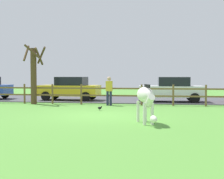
{
  "coord_description": "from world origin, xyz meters",
  "views": [
    {
      "loc": [
        2.89,
        -13.55,
        1.74
      ],
      "look_at": [
        0.42,
        1.15,
        1.07
      ],
      "focal_mm": 51.9,
      "sensor_mm": 36.0,
      "label": 1
    }
  ],
  "objects_px": {
    "parked_car_white": "(172,89)",
    "bare_tree": "(34,73)",
    "zebra": "(146,98)",
    "parked_car_yellow": "(70,88)",
    "crow_on_grass": "(100,108)",
    "visitor_near_fence": "(109,90)"
  },
  "relations": [
    {
      "from": "parked_car_white",
      "to": "bare_tree",
      "type": "bearing_deg",
      "value": -163.16
    },
    {
      "from": "zebra",
      "to": "parked_car_yellow",
      "type": "xyz_separation_m",
      "value": [
        -5.66,
        9.4,
        -0.08
      ]
    },
    {
      "from": "bare_tree",
      "to": "parked_car_yellow",
      "type": "xyz_separation_m",
      "value": [
        1.41,
        2.71,
        -1.02
      ]
    },
    {
      "from": "parked_car_yellow",
      "to": "parked_car_white",
      "type": "bearing_deg",
      "value": -2.15
    },
    {
      "from": "zebra",
      "to": "crow_on_grass",
      "type": "distance_m",
      "value": 4.76
    },
    {
      "from": "zebra",
      "to": "visitor_near_fence",
      "type": "height_order",
      "value": "visitor_near_fence"
    },
    {
      "from": "bare_tree",
      "to": "parked_car_yellow",
      "type": "relative_size",
      "value": 0.87
    },
    {
      "from": "parked_car_white",
      "to": "visitor_near_fence",
      "type": "distance_m",
      "value": 4.4
    },
    {
      "from": "bare_tree",
      "to": "visitor_near_fence",
      "type": "height_order",
      "value": "bare_tree"
    },
    {
      "from": "crow_on_grass",
      "to": "visitor_near_fence",
      "type": "bearing_deg",
      "value": 89.75
    },
    {
      "from": "crow_on_grass",
      "to": "parked_car_yellow",
      "type": "relative_size",
      "value": 0.05
    },
    {
      "from": "zebra",
      "to": "parked_car_white",
      "type": "relative_size",
      "value": 0.45
    },
    {
      "from": "zebra",
      "to": "visitor_near_fence",
      "type": "distance_m",
      "value": 6.99
    },
    {
      "from": "parked_car_yellow",
      "to": "visitor_near_fence",
      "type": "height_order",
      "value": "visitor_near_fence"
    },
    {
      "from": "parked_car_yellow",
      "to": "visitor_near_fence",
      "type": "bearing_deg",
      "value": -42.09
    },
    {
      "from": "crow_on_grass",
      "to": "visitor_near_fence",
      "type": "height_order",
      "value": "visitor_near_fence"
    },
    {
      "from": "crow_on_grass",
      "to": "parked_car_yellow",
      "type": "height_order",
      "value": "parked_car_yellow"
    },
    {
      "from": "bare_tree",
      "to": "parked_car_yellow",
      "type": "height_order",
      "value": "bare_tree"
    },
    {
      "from": "crow_on_grass",
      "to": "parked_car_white",
      "type": "bearing_deg",
      "value": 55.59
    },
    {
      "from": "zebra",
      "to": "parked_car_white",
      "type": "height_order",
      "value": "parked_car_white"
    },
    {
      "from": "parked_car_white",
      "to": "zebra",
      "type": "bearing_deg",
      "value": -96.54
    },
    {
      "from": "bare_tree",
      "to": "parked_car_white",
      "type": "xyz_separation_m",
      "value": [
        8.12,
        2.46,
        -1.02
      ]
    }
  ]
}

